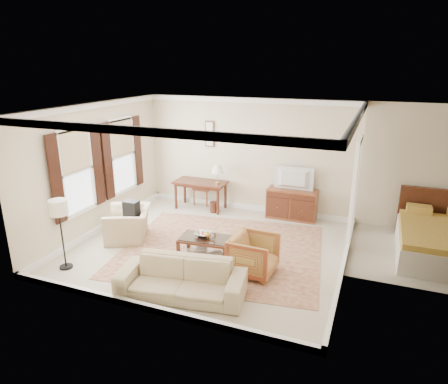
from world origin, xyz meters
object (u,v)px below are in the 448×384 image
Objects in this scene: tv at (293,172)px; striped_armchair at (253,253)px; coffee_table at (206,242)px; club_armchair at (128,219)px; writing_desk at (200,186)px; sideboard at (292,204)px; sofa at (181,273)px.

tv reaches higher than striped_armchair.
tv is 0.87× the size of coffee_table.
tv is 0.88× the size of club_armchair.
sideboard reaches higher than writing_desk.
sideboard is 1.49× the size of striped_armchair.
tv is 3.03m from coffee_table.
writing_desk is 1.12× the size of sideboard.
tv is at bearing 67.04° from coffee_table.
tv is at bearing 67.72° from sofa.
coffee_table is 1.11m from striped_armchair.
coffee_table is (-1.13, -2.67, -0.88)m from tv.
striped_armchair is 1.45m from sofa.
club_armchair is at bearing -140.98° from sideboard.
club_armchair reaches higher than sideboard.
sofa is (-0.89, -1.15, 0.00)m from striped_armchair.
writing_desk is 2.42m from club_armchair.
sofa is at bearing 28.23° from club_armchair.
striped_armchair is at bearing -13.84° from coffee_table.
tv is 4.01m from club_armchair.
sideboard is at bearing 104.49° from club_armchair.
sideboard reaches higher than coffee_table.
club_armchair is at bearing 38.79° from tv.
sideboard is 3.96m from club_armchair.
striped_armchair is 0.78× the size of club_armchair.
sideboard is 2.92m from coffee_table.
coffee_table is 1.30× the size of striped_armchair.
sideboard is 0.58× the size of sofa.
writing_desk is 2.42m from sideboard.
club_armchair reaches higher than writing_desk.
sofa is (-0.95, -4.09, -0.79)m from tv.
striped_armchair is (-0.06, -2.96, 0.03)m from sideboard.
sideboard is at bearing -90.00° from tv.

